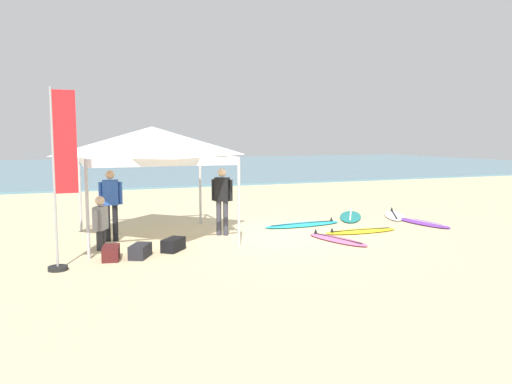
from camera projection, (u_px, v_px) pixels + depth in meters
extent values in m
plane|color=beige|center=(273.00, 235.00, 12.80)|extent=(80.00, 80.00, 0.00)
cube|color=#568499|center=(123.00, 167.00, 41.23)|extent=(80.00, 36.00, 0.10)
cylinder|color=#B7B7BC|center=(87.00, 209.00, 10.17)|extent=(0.07, 0.07, 2.05)
cylinder|color=#B7B7BC|center=(239.00, 202.00, 11.38)|extent=(0.07, 0.07, 2.05)
cylinder|color=#B7B7BC|center=(80.00, 193.00, 13.20)|extent=(0.07, 0.07, 2.05)
cylinder|color=#B7B7BC|center=(200.00, 188.00, 14.41)|extent=(0.07, 0.07, 2.05)
cube|color=white|center=(166.00, 162.00, 10.68)|extent=(3.28, 0.03, 0.18)
cube|color=white|center=(142.00, 157.00, 13.70)|extent=(3.28, 0.03, 0.18)
cube|color=white|center=(82.00, 160.00, 11.58)|extent=(0.03, 3.28, 0.18)
cube|color=white|center=(217.00, 158.00, 12.79)|extent=(0.03, 3.28, 0.18)
pyramid|color=white|center=(152.00, 141.00, 12.14)|extent=(3.40, 3.40, 0.70)
ellipsoid|color=#23B2CC|center=(303.00, 224.00, 14.16)|extent=(2.42, 0.82, 0.07)
cube|color=black|center=(303.00, 223.00, 14.16)|extent=(2.02, 0.20, 0.01)
cone|color=black|center=(331.00, 219.00, 14.58)|extent=(0.09, 0.09, 0.12)
ellipsoid|color=yellow|center=(361.00, 231.00, 13.16)|extent=(2.10, 0.61, 0.07)
cube|color=black|center=(361.00, 230.00, 13.16)|extent=(1.78, 0.08, 0.01)
cone|color=black|center=(332.00, 230.00, 12.85)|extent=(0.09, 0.09, 0.12)
ellipsoid|color=pink|center=(337.00, 240.00, 12.06)|extent=(0.95, 1.94, 0.07)
cube|color=black|center=(337.00, 238.00, 12.05)|extent=(0.43, 1.55, 0.01)
cone|color=black|center=(316.00, 231.00, 12.66)|extent=(0.09, 0.09, 0.12)
ellipsoid|color=purple|center=(422.00, 223.00, 14.47)|extent=(0.69, 2.07, 0.07)
cube|color=white|center=(422.00, 221.00, 14.46)|extent=(0.17, 1.73, 0.01)
cone|color=white|center=(402.00, 215.00, 15.21)|extent=(0.09, 0.09, 0.12)
ellipsoid|color=#19847F|center=(350.00, 216.00, 15.61)|extent=(1.85, 2.35, 0.07)
cube|color=white|center=(350.00, 215.00, 15.61)|extent=(1.15, 1.72, 0.01)
cone|color=white|center=(351.00, 209.00, 16.55)|extent=(0.09, 0.09, 0.12)
ellipsoid|color=white|center=(394.00, 215.00, 15.81)|extent=(1.57, 2.06, 0.07)
cube|color=black|center=(394.00, 214.00, 15.81)|extent=(0.97, 1.52, 0.01)
cone|color=black|center=(392.00, 209.00, 16.63)|extent=(0.09, 0.09, 0.12)
cylinder|color=black|center=(108.00, 223.00, 11.98)|extent=(0.13, 0.13, 0.88)
cylinder|color=black|center=(115.00, 223.00, 12.02)|extent=(0.13, 0.13, 0.88)
cube|color=#2851B2|center=(111.00, 192.00, 11.92)|extent=(0.39, 0.28, 0.60)
sphere|color=tan|center=(110.00, 175.00, 11.87)|extent=(0.21, 0.21, 0.21)
cylinder|color=#2851B2|center=(100.00, 194.00, 11.87)|extent=(0.09, 0.09, 0.54)
cylinder|color=#2851B2|center=(120.00, 193.00, 11.97)|extent=(0.09, 0.09, 0.54)
cylinder|color=#383842|center=(226.00, 218.00, 12.71)|extent=(0.13, 0.13, 0.88)
cylinder|color=#383842|center=(219.00, 218.00, 12.74)|extent=(0.13, 0.13, 0.88)
cube|color=black|center=(222.00, 189.00, 12.64)|extent=(0.42, 0.38, 0.60)
sphere|color=beige|center=(222.00, 173.00, 12.60)|extent=(0.21, 0.21, 0.21)
cylinder|color=black|center=(231.00, 190.00, 12.60)|extent=(0.09, 0.09, 0.54)
cylinder|color=black|center=(213.00, 190.00, 12.70)|extent=(0.09, 0.09, 0.54)
cylinder|color=#2D2D33|center=(99.00, 240.00, 11.02)|extent=(0.13, 0.13, 0.45)
cylinder|color=#2D2D33|center=(103.00, 239.00, 11.20)|extent=(0.13, 0.13, 0.45)
cube|color=gray|center=(100.00, 218.00, 11.05)|extent=(0.36, 0.42, 0.52)
sphere|color=beige|center=(100.00, 201.00, 11.01)|extent=(0.21, 0.21, 0.21)
cylinder|color=gray|center=(96.00, 221.00, 10.83)|extent=(0.09, 0.09, 0.47)
cylinder|color=gray|center=(105.00, 217.00, 11.28)|extent=(0.09, 0.09, 0.47)
cylinder|color=#99999E|center=(54.00, 180.00, 9.20)|extent=(0.04, 0.04, 3.40)
cube|color=red|center=(65.00, 142.00, 9.20)|extent=(0.40, 0.02, 1.90)
cylinder|color=black|center=(58.00, 268.00, 9.38)|extent=(0.36, 0.36, 0.08)
cube|color=#4C1919|center=(111.00, 253.00, 10.19)|extent=(0.42, 0.65, 0.28)
cube|color=#232328|center=(140.00, 251.00, 10.36)|extent=(0.56, 0.68, 0.28)
cube|color=black|center=(173.00, 245.00, 10.98)|extent=(0.63, 0.67, 0.28)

